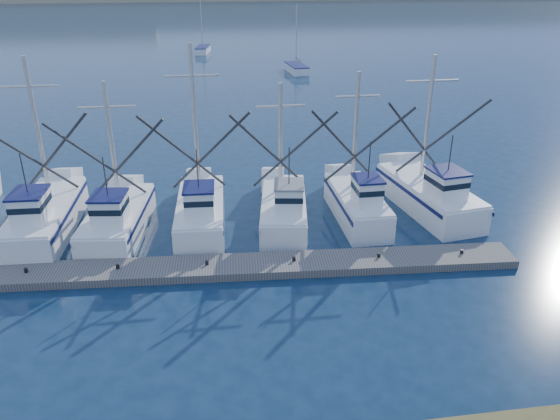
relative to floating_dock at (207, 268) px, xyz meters
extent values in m
plane|color=#0C2236|center=(6.39, -6.46, -0.19)|extent=(500.00, 500.00, 0.00)
cube|color=slate|center=(0.00, 0.00, 0.00)|extent=(28.83, 3.61, 0.38)
cube|color=white|center=(-8.12, 5.13, 0.59)|extent=(2.82, 7.84, 1.57)
cube|color=white|center=(-8.12, 3.15, 2.13)|extent=(1.54, 1.94, 1.50)
cylinder|color=#B7B2A8|center=(-8.12, 6.45, 5.02)|extent=(0.22, 0.22, 7.30)
cube|color=white|center=(-4.48, 4.71, 0.45)|extent=(3.40, 7.17, 1.28)
cube|color=white|center=(-4.48, 2.94, 1.84)|extent=(1.68, 1.86, 1.50)
cylinder|color=#B7B2A8|center=(-4.48, 5.89, 4.28)|extent=(0.22, 0.22, 6.39)
cube|color=white|center=(-0.19, 4.77, 0.53)|extent=(2.74, 7.14, 1.45)
cube|color=white|center=(-0.19, 2.97, 2.00)|extent=(1.48, 1.78, 1.50)
cylinder|color=#B7B2A8|center=(-0.19, 5.98, 5.22)|extent=(0.22, 0.22, 7.93)
cube|color=white|center=(4.25, 4.65, 0.48)|extent=(3.36, 7.07, 1.35)
cube|color=white|center=(4.25, 2.91, 1.91)|extent=(1.60, 1.84, 1.50)
cylinder|color=#B7B2A8|center=(4.25, 5.81, 4.15)|extent=(0.22, 0.22, 5.99)
cube|color=white|center=(8.27, 4.45, 0.55)|extent=(2.23, 6.40, 1.48)
cube|color=white|center=(8.27, 2.82, 2.04)|extent=(1.28, 1.57, 1.50)
cylinder|color=#B7B2A8|center=(8.27, 5.54, 4.48)|extent=(0.22, 0.22, 6.37)
cube|color=white|center=(12.63, 5.07, 0.57)|extent=(3.86, 7.95, 1.53)
cube|color=white|center=(12.63, 3.12, 2.09)|extent=(1.85, 2.08, 1.50)
cylinder|color=#B7B2A8|center=(12.63, 6.37, 4.81)|extent=(0.22, 0.22, 6.93)
cube|color=white|center=(12.35, 47.09, 0.26)|extent=(2.38, 5.39, 0.90)
cylinder|color=#B7B2A8|center=(12.35, 47.39, 4.31)|extent=(0.12, 0.12, 7.20)
cube|color=white|center=(0.93, 64.52, 0.26)|extent=(2.51, 5.23, 0.90)
cylinder|color=#B7B2A8|center=(0.93, 64.82, 4.31)|extent=(0.12, 0.12, 7.20)
camera|label=1|loc=(0.19, -21.82, 12.90)|focal=35.00mm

